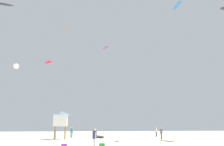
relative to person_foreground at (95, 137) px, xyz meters
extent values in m
cylinder|color=silver|center=(0.03, -0.10, -0.61)|extent=(0.17, 0.17, 0.89)
cylinder|color=silver|center=(-0.03, 0.10, -0.61)|extent=(0.17, 0.17, 0.89)
cylinder|color=navy|center=(0.00, 0.00, 0.17)|extent=(0.41, 0.41, 0.67)
cylinder|color=tan|center=(0.07, -0.23, 0.14)|extent=(0.12, 0.12, 0.61)
cylinder|color=tan|center=(-0.07, 0.23, 0.14)|extent=(0.12, 0.12, 0.61)
sphere|color=tan|center=(0.00, 0.00, 0.63)|extent=(0.24, 0.24, 0.24)
cylinder|color=#2D2D33|center=(10.51, 11.64, -0.63)|extent=(0.16, 0.16, 0.84)
cylinder|color=#2D2D33|center=(10.61, 11.80, -0.63)|extent=(0.16, 0.16, 0.84)
cylinder|color=navy|center=(10.56, 11.72, 0.10)|extent=(0.38, 0.38, 0.63)
cylinder|color=tan|center=(10.45, 11.53, 0.07)|extent=(0.11, 0.11, 0.58)
cylinder|color=tan|center=(10.68, 11.91, 0.07)|extent=(0.11, 0.11, 0.58)
sphere|color=tan|center=(10.56, 11.72, 0.53)|extent=(0.23, 0.23, 0.23)
cylinder|color=navy|center=(12.52, 19.69, -0.65)|extent=(0.15, 0.15, 0.81)
cylinder|color=navy|center=(12.38, 19.57, -0.65)|extent=(0.15, 0.15, 0.81)
cylinder|color=silver|center=(12.45, 19.63, 0.06)|extent=(0.37, 0.37, 0.61)
cylinder|color=tan|center=(12.61, 19.78, 0.04)|extent=(0.11, 0.11, 0.56)
cylinder|color=tan|center=(12.29, 19.49, 0.04)|extent=(0.11, 0.11, 0.56)
sphere|color=tan|center=(12.45, 19.63, 0.48)|extent=(0.22, 0.22, 0.22)
cylinder|color=teal|center=(-2.88, 17.88, -0.62)|extent=(0.16, 0.16, 0.85)
cylinder|color=teal|center=(-2.69, 17.92, -0.62)|extent=(0.16, 0.16, 0.85)
cylinder|color=teal|center=(-2.78, 17.90, 0.12)|extent=(0.39, 0.39, 0.64)
cylinder|color=beige|center=(-3.01, 17.86, 0.10)|extent=(0.11, 0.11, 0.59)
cylinder|color=beige|center=(-2.56, 17.94, 0.10)|extent=(0.11, 0.11, 0.59)
sphere|color=beige|center=(-2.78, 17.90, 0.57)|extent=(0.23, 0.23, 0.23)
ellipsoid|color=#2D2D33|center=(1.78, 16.94, -0.86)|extent=(2.13, 3.57, 0.43)
cylinder|color=yellow|center=(1.78, 16.94, -0.71)|extent=(1.25, 3.02, 0.15)
cylinder|color=#8C704C|center=(-3.61, 15.04, -0.10)|extent=(0.14, 0.14, 1.90)
cylinder|color=#8C704C|center=(-3.61, 13.54, -0.10)|extent=(0.14, 0.14, 1.90)
cylinder|color=#8C704C|center=(-5.11, 15.04, -0.10)|extent=(0.14, 0.14, 1.90)
cylinder|color=#8C704C|center=(-5.11, 13.54, -0.10)|extent=(0.14, 0.14, 1.90)
cube|color=white|center=(-4.36, 14.29, 1.70)|extent=(2.00, 2.00, 1.70)
pyramid|color=slate|center=(-4.36, 14.29, 2.82)|extent=(2.30, 2.30, 0.55)
cube|color=purple|center=(-2.82, 1.89, -0.89)|extent=(0.56, 0.36, 0.32)
cube|color=green|center=(0.88, 2.20, -0.89)|extent=(0.56, 0.36, 0.32)
ellipsoid|color=red|center=(-9.70, 33.59, 16.15)|extent=(2.64, 2.94, 0.52)
cylinder|color=white|center=(-9.70, 33.59, 16.29)|extent=(1.88, 2.26, 0.13)
ellipsoid|color=#2D2D33|center=(-18.69, 24.75, 26.27)|extent=(4.64, 2.25, 0.78)
ellipsoid|color=purple|center=(4.11, 29.96, 19.34)|extent=(1.64, 2.86, 0.59)
cylinder|color=white|center=(4.11, 29.96, 19.46)|extent=(0.92, 2.43, 0.12)
ellipsoid|color=blue|center=(13.38, 9.34, 19.64)|extent=(0.95, 2.91, 0.69)
ellipsoid|color=orange|center=(-5.73, 35.58, 26.44)|extent=(1.92, 2.55, 0.62)
ellipsoid|color=white|center=(-14.05, 22.67, 12.12)|extent=(2.47, 4.07, 0.82)
cylinder|color=orange|center=(-14.05, 22.67, 12.29)|extent=(1.44, 3.43, 0.17)
camera|label=1|loc=(-1.27, -21.19, 1.09)|focal=35.82mm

